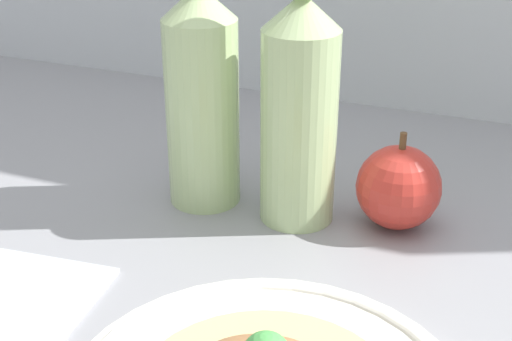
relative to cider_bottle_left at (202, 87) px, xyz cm
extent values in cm
cylinder|color=#B7D18E|center=(0.00, 0.00, -2.82)|extent=(7.34, 7.34, 19.07)
cone|color=#B7D18E|center=(0.00, 0.00, 8.37)|extent=(7.34, 7.34, 3.30)
cylinder|color=#B7D18E|center=(10.13, 0.00, -2.82)|extent=(7.34, 7.34, 19.07)
cone|color=#B7D18E|center=(10.13, 0.00, 8.37)|extent=(7.34, 7.34, 3.30)
sphere|color=red|center=(19.74, 1.99, -8.24)|extent=(8.23, 8.23, 8.23)
cylinder|color=brown|center=(19.74, 1.99, -3.48)|extent=(0.66, 0.66, 1.85)
camera|label=1|loc=(29.62, -59.61, 23.22)|focal=50.00mm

